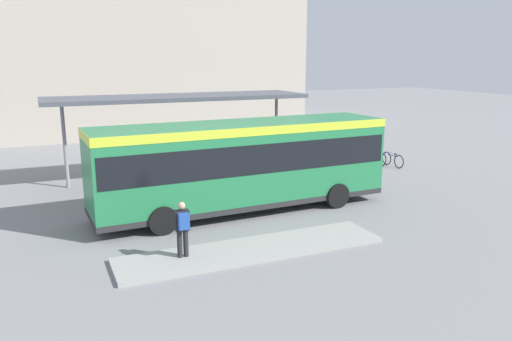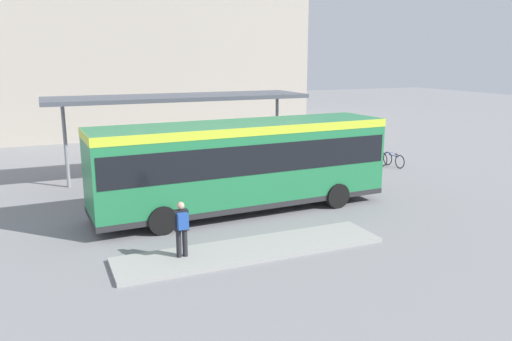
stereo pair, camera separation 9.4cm
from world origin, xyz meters
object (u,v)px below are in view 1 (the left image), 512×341
object	(u,v)px
city_bus	(243,160)
bicycle_red	(367,155)
bicycle_blue	(393,160)
bicycle_orange	(377,157)
pedestrian_waiting	(183,226)

from	to	relation	value
city_bus	bicycle_red	bearing A→B (deg)	28.09
city_bus	bicycle_blue	xyz separation A→B (m)	(10.13, 4.01, -1.56)
city_bus	bicycle_red	xyz separation A→B (m)	(9.73, 5.69, -1.57)
city_bus	bicycle_orange	size ratio (longest dim) A/B	6.63
bicycle_orange	bicycle_red	size ratio (longest dim) A/B	1.04
bicycle_blue	bicycle_red	distance (m)	1.73
bicycle_blue	bicycle_red	size ratio (longest dim) A/B	1.04
bicycle_orange	bicycle_red	bearing A→B (deg)	2.94
bicycle_blue	bicycle_red	xyz separation A→B (m)	(-0.40, 1.68, -0.01)
pedestrian_waiting	bicycle_red	world-z (taller)	pedestrian_waiting
city_bus	bicycle_orange	distance (m)	11.00
bicycle_orange	city_bus	bearing A→B (deg)	118.12
pedestrian_waiting	bicycle_orange	xyz separation A→B (m)	(13.07, 8.59, -0.68)
bicycle_blue	bicycle_orange	world-z (taller)	same
city_bus	bicycle_blue	size ratio (longest dim) A/B	6.64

